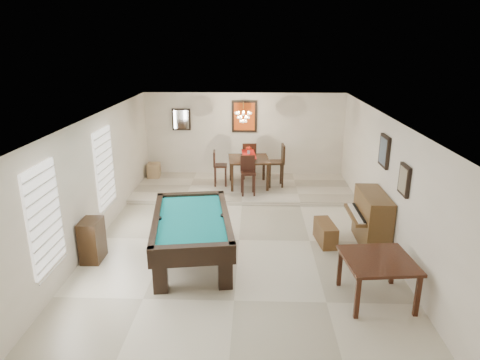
# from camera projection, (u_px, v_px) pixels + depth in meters

# --- Properties ---
(ground_plane) EXTENTS (6.00, 9.00, 0.02)m
(ground_plane) POSITION_uv_depth(u_px,v_px,m) (239.00, 240.00, 9.11)
(ground_plane) COLOR beige
(wall_back) EXTENTS (6.00, 0.04, 2.60)m
(wall_back) POSITION_uv_depth(u_px,v_px,m) (244.00, 136.00, 12.99)
(wall_back) COLOR silver
(wall_back) RESTS_ON ground_plane
(wall_front) EXTENTS (6.00, 0.04, 2.60)m
(wall_front) POSITION_uv_depth(u_px,v_px,m) (223.00, 317.00, 4.43)
(wall_front) COLOR silver
(wall_front) RESTS_ON ground_plane
(wall_left) EXTENTS (0.04, 9.00, 2.60)m
(wall_left) POSITION_uv_depth(u_px,v_px,m) (94.00, 181.00, 8.81)
(wall_left) COLOR silver
(wall_left) RESTS_ON ground_plane
(wall_right) EXTENTS (0.04, 9.00, 2.60)m
(wall_right) POSITION_uv_depth(u_px,v_px,m) (388.00, 184.00, 8.61)
(wall_right) COLOR silver
(wall_right) RESTS_ON ground_plane
(ceiling) EXTENTS (6.00, 9.00, 0.04)m
(ceiling) POSITION_uv_depth(u_px,v_px,m) (239.00, 119.00, 8.31)
(ceiling) COLOR white
(ceiling) RESTS_ON wall_back
(dining_step) EXTENTS (6.00, 2.50, 0.12)m
(dining_step) POSITION_uv_depth(u_px,v_px,m) (243.00, 188.00, 12.18)
(dining_step) COLOR beige
(dining_step) RESTS_ON ground_plane
(window_left_front) EXTENTS (0.06, 1.00, 1.70)m
(window_left_front) POSITION_uv_depth(u_px,v_px,m) (44.00, 218.00, 6.68)
(window_left_front) COLOR white
(window_left_front) RESTS_ON wall_left
(window_left_rear) EXTENTS (0.06, 1.00, 1.70)m
(window_left_rear) POSITION_uv_depth(u_px,v_px,m) (104.00, 168.00, 9.34)
(window_left_rear) COLOR white
(window_left_rear) RESTS_ON wall_left
(pool_table) EXTENTS (1.79, 2.80, 0.87)m
(pool_table) POSITION_uv_depth(u_px,v_px,m) (192.00, 239.00, 8.16)
(pool_table) COLOR black
(pool_table) RESTS_ON ground_plane
(square_table) EXTENTS (1.17, 1.17, 0.74)m
(square_table) POSITION_uv_depth(u_px,v_px,m) (376.00, 279.00, 6.90)
(square_table) COLOR black
(square_table) RESTS_ON ground_plane
(upright_piano) EXTENTS (0.75, 1.33, 1.11)m
(upright_piano) POSITION_uv_depth(u_px,v_px,m) (366.00, 219.00, 8.77)
(upright_piano) COLOR brown
(upright_piano) RESTS_ON ground_plane
(piano_bench) EXTENTS (0.41, 0.84, 0.45)m
(piano_bench) POSITION_uv_depth(u_px,v_px,m) (325.00, 233.00, 8.92)
(piano_bench) COLOR brown
(piano_bench) RESTS_ON ground_plane
(apothecary_chest) EXTENTS (0.36, 0.54, 0.82)m
(apothecary_chest) POSITION_uv_depth(u_px,v_px,m) (92.00, 240.00, 8.17)
(apothecary_chest) COLOR black
(apothecary_chest) RESTS_ON ground_plane
(dining_table) EXTENTS (1.21, 1.21, 0.92)m
(dining_table) POSITION_uv_depth(u_px,v_px,m) (249.00, 170.00, 12.06)
(dining_table) COLOR black
(dining_table) RESTS_ON dining_step
(flower_vase) EXTENTS (0.14, 0.14, 0.22)m
(flower_vase) POSITION_uv_depth(u_px,v_px,m) (249.00, 150.00, 11.89)
(flower_vase) COLOR red
(flower_vase) RESTS_ON dining_table
(dining_chair_south) EXTENTS (0.42, 0.42, 1.03)m
(dining_chair_south) POSITION_uv_depth(u_px,v_px,m) (248.00, 176.00, 11.33)
(dining_chair_south) COLOR black
(dining_chair_south) RESTS_ON dining_step
(dining_chair_north) EXTENTS (0.45, 0.45, 1.09)m
(dining_chair_north) POSITION_uv_depth(u_px,v_px,m) (249.00, 160.00, 12.73)
(dining_chair_north) COLOR black
(dining_chair_north) RESTS_ON dining_step
(dining_chair_west) EXTENTS (0.39, 0.39, 1.00)m
(dining_chair_west) POSITION_uv_depth(u_px,v_px,m) (220.00, 168.00, 12.08)
(dining_chair_west) COLOR black
(dining_chair_west) RESTS_ON dining_step
(dining_chair_east) EXTENTS (0.48, 0.48, 1.20)m
(dining_chair_east) POSITION_uv_depth(u_px,v_px,m) (276.00, 165.00, 11.99)
(dining_chair_east) COLOR black
(dining_chair_east) RESTS_ON dining_step
(corner_bench) EXTENTS (0.40, 0.49, 0.41)m
(corner_bench) POSITION_uv_depth(u_px,v_px,m) (154.00, 170.00, 12.93)
(corner_bench) COLOR #A28158
(corner_bench) RESTS_ON dining_step
(chandelier) EXTENTS (0.44, 0.44, 0.60)m
(chandelier) POSITION_uv_depth(u_px,v_px,m) (243.00, 113.00, 11.47)
(chandelier) COLOR #FFE5B2
(chandelier) RESTS_ON ceiling
(back_painting) EXTENTS (0.75, 0.06, 0.95)m
(back_painting) POSITION_uv_depth(u_px,v_px,m) (244.00, 116.00, 12.76)
(back_painting) COLOR #D84C14
(back_painting) RESTS_ON wall_back
(back_mirror) EXTENTS (0.55, 0.06, 0.65)m
(back_mirror) POSITION_uv_depth(u_px,v_px,m) (181.00, 119.00, 12.86)
(back_mirror) COLOR white
(back_mirror) RESTS_ON wall_back
(right_picture_upper) EXTENTS (0.06, 0.55, 0.65)m
(right_picture_upper) POSITION_uv_depth(u_px,v_px,m) (384.00, 151.00, 8.71)
(right_picture_upper) COLOR slate
(right_picture_upper) RESTS_ON wall_right
(right_picture_lower) EXTENTS (0.06, 0.45, 0.55)m
(right_picture_lower) POSITION_uv_depth(u_px,v_px,m) (404.00, 180.00, 7.54)
(right_picture_lower) COLOR gray
(right_picture_lower) RESTS_ON wall_right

